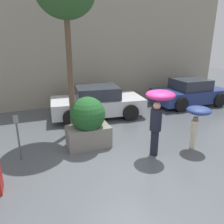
{
  "coord_description": "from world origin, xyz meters",
  "views": [
    {
      "loc": [
        -2.06,
        -4.76,
        3.3
      ],
      "look_at": [
        0.4,
        1.6,
        1.05
      ],
      "focal_mm": 35.0,
      "sensor_mm": 36.0,
      "label": 1
    }
  ],
  "objects_px": {
    "planter_box": "(88,122)",
    "parked_car_far": "(189,93)",
    "parking_meter": "(17,129)",
    "parked_car_near": "(97,102)",
    "person_adult": "(158,108)",
    "person_child": "(198,115)"
  },
  "relations": [
    {
      "from": "parked_car_far",
      "to": "parking_meter",
      "type": "bearing_deg",
      "value": 110.05
    },
    {
      "from": "planter_box",
      "to": "person_adult",
      "type": "bearing_deg",
      "value": -34.08
    },
    {
      "from": "planter_box",
      "to": "parked_car_far",
      "type": "height_order",
      "value": "planter_box"
    },
    {
      "from": "person_adult",
      "to": "person_child",
      "type": "bearing_deg",
      "value": -31.02
    },
    {
      "from": "person_child",
      "to": "parking_meter",
      "type": "bearing_deg",
      "value": 167.3
    },
    {
      "from": "planter_box",
      "to": "parking_meter",
      "type": "height_order",
      "value": "planter_box"
    },
    {
      "from": "person_child",
      "to": "parked_car_near",
      "type": "distance_m",
      "value": 4.56
    },
    {
      "from": "person_adult",
      "to": "parking_meter",
      "type": "height_order",
      "value": "person_adult"
    },
    {
      "from": "person_adult",
      "to": "person_child",
      "type": "xyz_separation_m",
      "value": [
        1.36,
        -0.12,
        -0.34
      ]
    },
    {
      "from": "parked_car_far",
      "to": "parking_meter",
      "type": "distance_m",
      "value": 8.86
    },
    {
      "from": "person_child",
      "to": "parking_meter",
      "type": "distance_m",
      "value": 5.33
    },
    {
      "from": "parked_car_near",
      "to": "person_child",
      "type": "bearing_deg",
      "value": -148.33
    },
    {
      "from": "parked_car_near",
      "to": "parked_car_far",
      "type": "relative_size",
      "value": 1.1
    },
    {
      "from": "planter_box",
      "to": "person_child",
      "type": "height_order",
      "value": "planter_box"
    },
    {
      "from": "person_child",
      "to": "parked_car_far",
      "type": "bearing_deg",
      "value": 53.05
    },
    {
      "from": "person_child",
      "to": "parked_car_far",
      "type": "relative_size",
      "value": 0.36
    },
    {
      "from": "parked_car_far",
      "to": "planter_box",
      "type": "bearing_deg",
      "value": 114.91
    },
    {
      "from": "parked_car_far",
      "to": "person_child",
      "type": "bearing_deg",
      "value": 143.36
    },
    {
      "from": "parked_car_near",
      "to": "parked_car_far",
      "type": "xyz_separation_m",
      "value": [
        5.13,
        0.03,
        -0.0
      ]
    },
    {
      "from": "planter_box",
      "to": "parking_meter",
      "type": "bearing_deg",
      "value": -177.44
    },
    {
      "from": "parking_meter",
      "to": "person_child",
      "type": "bearing_deg",
      "value": -13.37
    },
    {
      "from": "person_child",
      "to": "parked_car_far",
      "type": "xyz_separation_m",
      "value": [
        3.18,
        4.13,
        -0.48
      ]
    }
  ]
}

